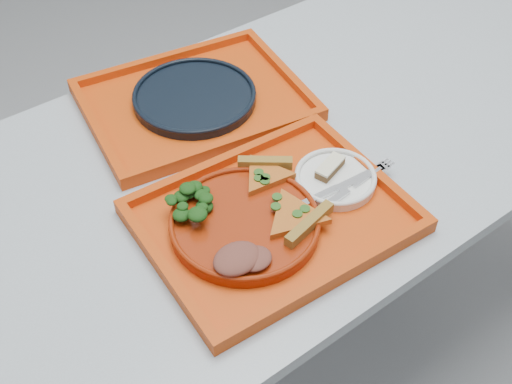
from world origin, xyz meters
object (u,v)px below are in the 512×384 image
Objects in this scene: navy_plate at (195,98)px; tray_far at (195,103)px; dessert_bar at (330,167)px; tray_main at (273,219)px; dinner_plate at (245,224)px.

tray_far is at bearing 0.00° from navy_plate.
dessert_bar is (0.08, -0.34, 0.02)m from navy_plate.
navy_plate is at bearing 82.50° from tray_main.
tray_main and tray_far have the same top height.
dinner_plate is 3.64× the size of dessert_bar.
dinner_plate reaches higher than tray_main.
navy_plate is at bearing 70.47° from dinner_plate.
tray_main is 6.30× the size of dessert_bar.
tray_far is (0.07, 0.36, 0.00)m from tray_main.
tray_far is 0.35m from dessert_bar.
dinner_plate is 1.00× the size of navy_plate.
navy_plate reaches higher than tray_main.
dessert_bar is at bearing -77.38° from navy_plate.
dinner_plate is 0.38m from navy_plate.
tray_far is at bearing 85.09° from dessert_bar.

